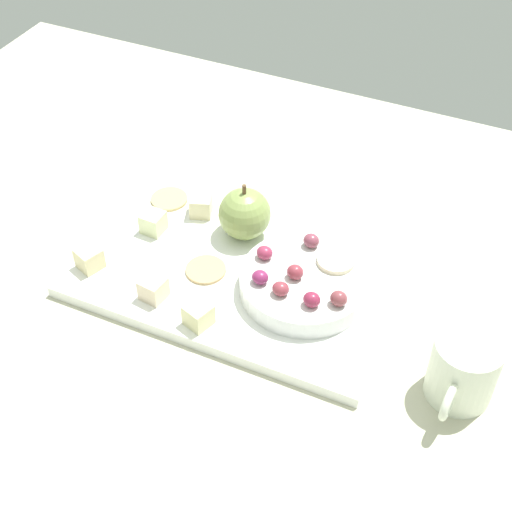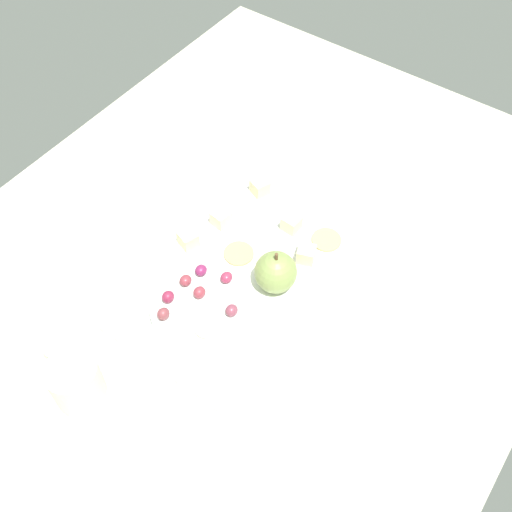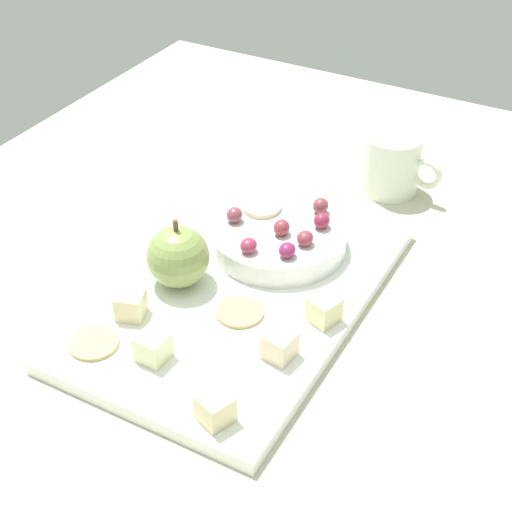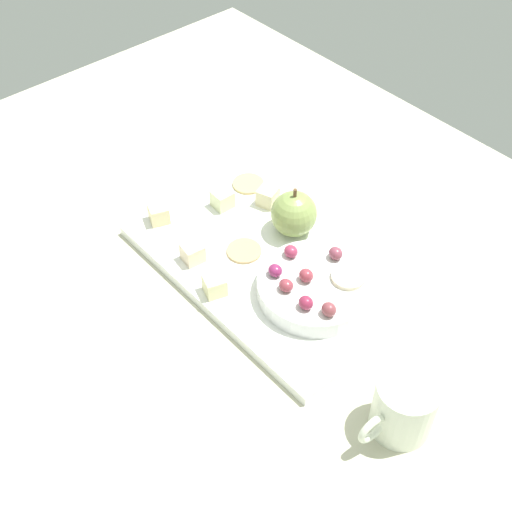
% 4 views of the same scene
% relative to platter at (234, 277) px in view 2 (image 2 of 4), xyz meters
% --- Properties ---
extents(table, '(1.22, 0.93, 0.04)m').
position_rel_platter_xyz_m(table, '(0.03, -0.00, -0.03)').
color(table, beige).
rests_on(table, ground).
extents(platter, '(0.39, 0.24, 0.01)m').
position_rel_platter_xyz_m(platter, '(0.00, 0.00, 0.00)').
color(platter, white).
rests_on(platter, table).
extents(serving_dish, '(0.15, 0.15, 0.03)m').
position_rel_platter_xyz_m(serving_dish, '(-0.08, -0.00, 0.02)').
color(serving_dish, white).
rests_on(serving_dish, platter).
extents(apple_whole, '(0.07, 0.07, 0.07)m').
position_rel_platter_xyz_m(apple_whole, '(0.02, -0.06, 0.04)').
color(apple_whole, '#859B51').
rests_on(apple_whole, platter).
extents(apple_stem, '(0.01, 0.00, 0.01)m').
position_rel_platter_xyz_m(apple_stem, '(0.02, -0.06, 0.08)').
color(apple_stem, brown).
rests_on(apple_stem, apple_whole).
extents(cheese_cube_0, '(0.03, 0.03, 0.03)m').
position_rel_platter_xyz_m(cheese_cube_0, '(0.00, 0.09, 0.02)').
color(cheese_cube_0, beige).
rests_on(cheese_cube_0, platter).
extents(cheese_cube_1, '(0.03, 0.03, 0.03)m').
position_rel_platter_xyz_m(cheese_cube_1, '(0.07, 0.08, 0.02)').
color(cheese_cube_1, beige).
rests_on(cheese_cube_1, platter).
extents(cheese_cube_2, '(0.03, 0.03, 0.03)m').
position_rel_platter_xyz_m(cheese_cube_2, '(0.13, -0.02, 0.02)').
color(cheese_cube_2, beige).
rests_on(cheese_cube_2, platter).
extents(cheese_cube_3, '(0.04, 0.04, 0.03)m').
position_rel_platter_xyz_m(cheese_cube_3, '(0.17, 0.07, 0.02)').
color(cheese_cube_3, beige).
rests_on(cheese_cube_3, platter).
extents(cheese_cube_4, '(0.03, 0.03, 0.03)m').
position_rel_platter_xyz_m(cheese_cube_4, '(0.09, -0.08, 0.02)').
color(cheese_cube_4, beige).
rests_on(cheese_cube_4, platter).
extents(cracker_0, '(0.05, 0.05, 0.00)m').
position_rel_platter_xyz_m(cracker_0, '(0.04, 0.02, 0.01)').
color(cracker_0, tan).
rests_on(cracker_0, platter).
extents(cracker_1, '(0.05, 0.05, 0.00)m').
position_rel_platter_xyz_m(cracker_1, '(0.14, -0.08, 0.01)').
color(cracker_1, tan).
rests_on(cracker_1, platter).
extents(grape_0, '(0.02, 0.02, 0.02)m').
position_rel_platter_xyz_m(grape_0, '(-0.04, 0.03, 0.04)').
color(grape_0, '#862656').
rests_on(grape_0, serving_dish).
extents(grape_1, '(0.02, 0.02, 0.02)m').
position_rel_platter_xyz_m(grape_1, '(-0.07, -0.05, 0.04)').
color(grape_1, '#863E50').
rests_on(grape_1, serving_dish).
extents(grape_2, '(0.02, 0.02, 0.02)m').
position_rel_platter_xyz_m(grape_2, '(-0.07, 0.04, 0.04)').
color(grape_2, '#8E3642').
rests_on(grape_2, serving_dish).
extents(grape_3, '(0.02, 0.02, 0.02)m').
position_rel_platter_xyz_m(grape_3, '(-0.14, 0.02, 0.04)').
color(grape_3, brown).
rests_on(grape_3, serving_dish).
extents(grape_4, '(0.02, 0.02, 0.02)m').
position_rel_platter_xyz_m(grape_4, '(-0.03, -0.01, 0.04)').
color(grape_4, '#98304D').
rests_on(grape_4, serving_dish).
extents(grape_5, '(0.02, 0.02, 0.02)m').
position_rel_platter_xyz_m(grape_5, '(-0.08, 0.01, 0.04)').
color(grape_5, '#923642').
rests_on(grape_5, serving_dish).
extents(grape_6, '(0.02, 0.02, 0.02)m').
position_rel_platter_xyz_m(grape_6, '(-0.11, 0.04, 0.04)').
color(grape_6, '#8D2744').
rests_on(grape_6, serving_dish).
extents(apple_slice_0, '(0.05, 0.05, 0.01)m').
position_rel_platter_xyz_m(apple_slice_0, '(-0.11, -0.04, 0.04)').
color(apple_slice_0, beige).
rests_on(apple_slice_0, serving_dish).
extents(cup, '(0.07, 0.10, 0.08)m').
position_rel_platter_xyz_m(cup, '(-0.28, 0.06, 0.03)').
color(cup, white).
rests_on(cup, table).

